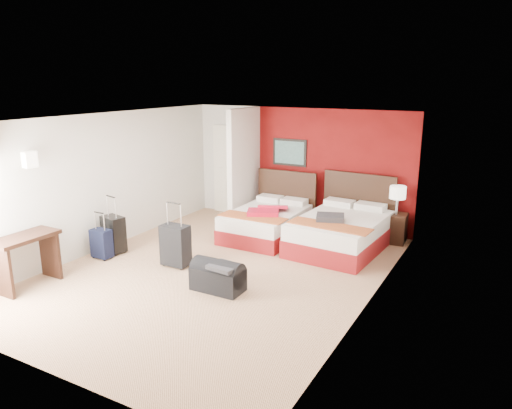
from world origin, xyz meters
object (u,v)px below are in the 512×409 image
Objects in this scene: desk at (27,261)px; bed_left at (266,224)px; duffel_bag at (218,278)px; nightstand at (395,228)px; suitcase_black at (114,235)px; red_suitcase_open at (268,210)px; suitcase_navy at (102,245)px; table_lamp at (397,200)px; suitcase_charcoal at (176,247)px; bed_right at (340,234)px.

bed_left is at bearing 61.68° from desk.
nightstand is at bearing 62.25° from duffel_bag.
desk is at bearing -78.79° from suitcase_black.
suitcase_black is at bearing -134.07° from bed_left.
duffel_bag is at bearing -78.40° from bed_left.
desk reaches higher than nightstand.
red_suitcase_open is 2.48m from nightstand.
suitcase_navy is at bearing -70.73° from suitcase_black.
table_lamp is at bearing 47.58° from suitcase_black.
desk is (-1.46, -1.74, 0.06)m from suitcase_charcoal.
bed_left is 2.93m from suitcase_black.
suitcase_charcoal is at bearing -134.43° from table_lamp.
bed_left is 3.18× the size of nightstand.
suitcase_charcoal is 0.88× the size of duffel_bag.
suitcase_black is at bearing -148.42° from nightstand.
suitcase_black is at bearing 88.50° from desk.
bed_left is at bearing 110.64° from red_suitcase_open.
nightstand is 0.88× the size of suitcase_black.
bed_right reaches higher than nightstand.
red_suitcase_open is 0.84× the size of desk.
desk is at bearing -118.52° from bed_left.
table_lamp is at bearing 39.10° from suitcase_navy.
desk is at bearing -92.34° from suitcase_navy.
nightstand reaches higher than duffel_bag.
table_lamp is at bearing 47.29° from desk.
red_suitcase_open reaches higher than duffel_bag.
desk is (-4.42, -4.77, -0.44)m from table_lamp.
suitcase_black reaches higher than nightstand.
bed_left is at bearing 72.84° from suitcase_charcoal.
desk is (-2.18, -3.74, -0.19)m from red_suitcase_open.
bed_right is (1.54, 0.04, 0.03)m from bed_left.
bed_left is 1.54m from bed_right.
duffel_bag is 0.80× the size of desk.
bed_left is 0.35m from red_suitcase_open.
suitcase_charcoal reaches higher than bed_left.
red_suitcase_open is 2.94m from suitcase_black.
bed_right is 4.08× the size of suitcase_navy.
suitcase_navy is 2.53m from duffel_bag.
red_suitcase_open is 1.26× the size of suitcase_black.
red_suitcase_open is 1.05× the size of duffel_bag.
red_suitcase_open is at bearing -45.06° from bed_left.
table_lamp is 0.84× the size of suitcase_black.
red_suitcase_open is at bearing -155.39° from table_lamp.
suitcase_black is at bearing 179.70° from suitcase_charcoal.
suitcase_black is 0.66× the size of desk.
suitcase_charcoal is at bearing -134.29° from red_suitcase_open.
bed_left is 2.65× the size of suitcase_charcoal.
desk is (-4.42, -4.77, 0.12)m from nightstand.
desk is at bearing -144.62° from red_suitcase_open.
duffel_bag is (-1.01, -2.60, -0.11)m from bed_right.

